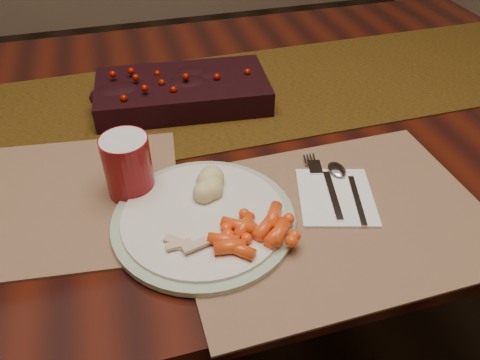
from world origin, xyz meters
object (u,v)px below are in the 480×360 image
object	(u,v)px
placemat_main	(333,216)
napkin	(336,197)
centerpiece	(182,88)
turkey_shreds	(184,244)
dining_table	(210,243)
dinner_plate	(204,218)
baby_carrots	(249,229)
red_cup	(128,166)
mashed_potatoes	(212,179)

from	to	relation	value
placemat_main	napkin	bearing A→B (deg)	58.74
centerpiece	turkey_shreds	xyz separation A→B (m)	(-0.07, -0.42, -0.01)
dining_table	dinner_plate	bearing A→B (deg)	-101.55
baby_carrots	turkey_shreds	xyz separation A→B (m)	(-0.09, -0.00, -0.00)
placemat_main	dinner_plate	world-z (taller)	dinner_plate
centerpiece	placemat_main	xyz separation A→B (m)	(0.16, -0.40, -0.04)
placemat_main	napkin	xyz separation A→B (m)	(0.02, 0.04, 0.00)
baby_carrots	turkey_shreds	bearing A→B (deg)	-179.75
dining_table	red_cup	world-z (taller)	red_cup
dinner_plate	red_cup	bearing A→B (deg)	133.60
centerpiece	baby_carrots	xyz separation A→B (m)	(0.02, -0.42, -0.01)
turkey_shreds	red_cup	distance (m)	0.17
centerpiece	turkey_shreds	world-z (taller)	centerpiece
centerpiece	placemat_main	distance (m)	0.43
turkey_shreds	napkin	xyz separation A→B (m)	(0.26, 0.05, -0.02)
dining_table	baby_carrots	xyz separation A→B (m)	(-0.01, -0.35, 0.40)
turkey_shreds	red_cup	world-z (taller)	red_cup
baby_carrots	mashed_potatoes	bearing A→B (deg)	104.18
dinner_plate	turkey_shreds	world-z (taller)	turkey_shreds
centerpiece	red_cup	xyz separation A→B (m)	(-0.13, -0.26, 0.02)
centerpiece	baby_carrots	size ratio (longest dim) A/B	3.45
placemat_main	mashed_potatoes	size ratio (longest dim) A/B	6.62
centerpiece	dinner_plate	world-z (taller)	centerpiece
placemat_main	red_cup	bearing A→B (deg)	153.17
dining_table	baby_carrots	distance (m)	0.53
dinner_plate	dining_table	bearing A→B (deg)	78.45
centerpiece	placemat_main	world-z (taller)	centerpiece
dinner_plate	red_cup	size ratio (longest dim) A/B	2.69
napkin	mashed_potatoes	bearing A→B (deg)	178.67
placemat_main	red_cup	xyz separation A→B (m)	(-0.29, 0.14, 0.05)
mashed_potatoes	dining_table	bearing A→B (deg)	82.06
centerpiece	red_cup	world-z (taller)	red_cup
baby_carrots	red_cup	xyz separation A→B (m)	(-0.15, 0.16, 0.03)
mashed_potatoes	red_cup	distance (m)	0.13
dining_table	placemat_main	xyz separation A→B (m)	(0.14, -0.33, 0.38)
dining_table	dinner_plate	size ratio (longest dim) A/B	6.43
centerpiece	baby_carrots	bearing A→B (deg)	-87.23
centerpiece	dining_table	bearing A→B (deg)	-68.79
dining_table	dinner_plate	distance (m)	0.49
turkey_shreds	centerpiece	bearing A→B (deg)	79.86
mashed_potatoes	baby_carrots	bearing A→B (deg)	-75.82
dining_table	napkin	distance (m)	0.51
dinner_plate	napkin	bearing A→B (deg)	-1.05
turkey_shreds	baby_carrots	bearing A→B (deg)	0.25
centerpiece	placemat_main	size ratio (longest dim) A/B	0.73
turkey_shreds	placemat_main	bearing A→B (deg)	3.79
placemat_main	mashed_potatoes	world-z (taller)	mashed_potatoes
mashed_potatoes	dinner_plate	bearing A→B (deg)	-115.85
baby_carrots	mashed_potatoes	size ratio (longest dim) A/B	1.41
napkin	red_cup	distance (m)	0.34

